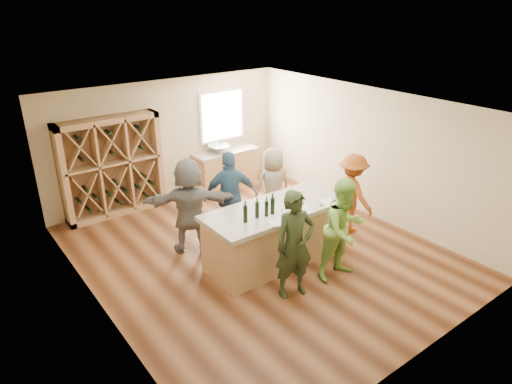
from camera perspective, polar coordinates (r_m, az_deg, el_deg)
floor at (r=8.87m, az=0.27°, el=-7.70°), size 6.00×7.00×0.10m
ceiling at (r=7.78m, az=0.31°, el=10.91°), size 6.00×7.00×0.10m
wall_back at (r=11.09m, az=-11.00°, el=6.55°), size 6.00×0.10×2.80m
wall_front at (r=6.11m, az=21.24°, el=-9.24°), size 6.00×0.10×2.80m
wall_left at (r=6.98m, az=-20.12°, el=-4.83°), size 0.10×7.00×2.80m
wall_right at (r=10.25m, az=14.02°, el=4.88°), size 0.10×7.00×2.80m
window_frame at (r=11.64m, az=-4.28°, el=9.50°), size 1.30×0.06×1.30m
window_pane at (r=11.61m, az=-4.19°, el=9.46°), size 1.18×0.01×1.18m
wine_rack at (r=10.39m, az=-17.54°, el=2.99°), size 2.20×0.45×2.20m
back_counter_base at (r=11.76m, az=-3.78°, el=2.92°), size 1.60×0.58×0.86m
back_counter_top at (r=11.61m, az=-3.84°, el=5.05°), size 1.70×0.62×0.06m
sink at (r=11.47m, az=-4.69°, el=5.44°), size 0.54×0.54×0.19m
faucet at (r=11.59m, az=-5.18°, el=5.92°), size 0.02×0.02×0.30m
tasting_counter_base at (r=8.36m, az=2.58°, el=-5.46°), size 2.60×1.00×1.00m
tasting_counter_top at (r=8.12m, az=2.65°, el=-2.11°), size 2.72×1.12×0.08m
wine_bottle_a at (r=7.50m, az=-1.34°, el=-2.76°), size 0.09×0.09×0.30m
wine_bottle_c at (r=7.65m, az=0.14°, el=-2.25°), size 0.09×0.09×0.28m
wine_bottle_d at (r=7.71m, az=1.33°, el=-2.10°), size 0.09×0.09×0.27m
wine_bottle_e at (r=7.78m, az=2.09°, el=-1.74°), size 0.09×0.09×0.30m
wine_glass_a at (r=7.60m, az=3.44°, el=-2.86°), size 0.09×0.09×0.19m
wine_glass_b at (r=7.85m, az=6.07°, el=-2.11°), size 0.09×0.09×0.18m
wine_glass_c at (r=8.18m, az=8.20°, el=-1.07°), size 0.07×0.07×0.19m
wine_glass_d at (r=8.27m, az=5.79°, el=-0.67°), size 0.10×0.10×0.19m
tasting_menu_a at (r=7.57m, az=2.46°, el=-3.73°), size 0.36×0.40×0.00m
tasting_menu_b at (r=8.02m, az=6.06°, el=-2.22°), size 0.30×0.36×0.00m
tasting_menu_c at (r=8.37m, az=8.98°, el=-1.24°), size 0.32×0.37×0.00m
person_near_left at (r=7.26m, az=4.84°, el=-6.60°), size 0.76×0.63×1.82m
person_near_right at (r=7.84m, az=10.94°, el=-4.60°), size 0.90×0.52×1.81m
person_server at (r=9.47m, az=11.90°, el=-0.15°), size 0.58×1.11×1.66m
person_far_mid at (r=8.98m, az=-3.22°, el=-0.46°), size 1.19×0.93×1.81m
person_far_right at (r=9.61m, az=2.10°, el=0.72°), size 0.91×0.69×1.66m
person_far_left at (r=8.58m, az=-8.32°, el=-1.71°), size 1.81×1.35×1.85m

